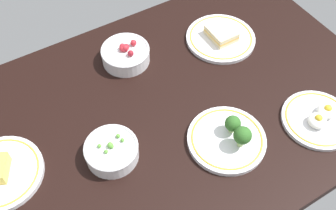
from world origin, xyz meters
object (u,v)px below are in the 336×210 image
object	(u,v)px
plate_broccoli	(229,138)
plate_eggs	(319,119)
bowl_peas	(112,151)
plate_cheese	(0,173)
plate_sandwich	(221,37)
bowl_berries	(126,54)

from	to	relation	value
plate_broccoli	plate_eggs	world-z (taller)	plate_broccoli
bowl_peas	plate_cheese	xyz separation A→B (cm)	(-26.33, 9.39, -1.32)
plate_sandwich	bowl_berries	distance (cm)	31.57
plate_sandwich	bowl_berries	world-z (taller)	bowl_berries
bowl_peas	plate_sandwich	size ratio (longest dim) A/B	0.62
plate_broccoli	plate_cheese	distance (cm)	58.64
bowl_peas	plate_broccoli	size ratio (longest dim) A/B	0.66
bowl_peas	plate_eggs	world-z (taller)	bowl_peas
bowl_peas	plate_eggs	distance (cm)	56.91
plate_broccoli	bowl_peas	bearing A→B (deg)	157.44
bowl_peas	bowl_berries	bearing A→B (deg)	56.88
bowl_berries	bowl_peas	bearing A→B (deg)	-123.12
bowl_peas	bowl_berries	world-z (taller)	bowl_berries
plate_cheese	bowl_berries	world-z (taller)	bowl_berries
plate_sandwich	plate_cheese	xyz separation A→B (cm)	(-75.54, -11.55, 0.02)
bowl_peas	plate_cheese	size ratio (longest dim) A/B	0.66
plate_cheese	bowl_berries	distance (cm)	48.87
plate_sandwich	plate_cheese	distance (cm)	76.42
plate_cheese	plate_broccoli	bearing A→B (deg)	-21.16
plate_cheese	bowl_berries	xyz separation A→B (cm)	(44.94, 19.14, 1.50)
bowl_peas	plate_sandwich	distance (cm)	53.50
plate_eggs	bowl_berries	xyz separation A→B (cm)	(-34.96, 47.69, 1.59)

